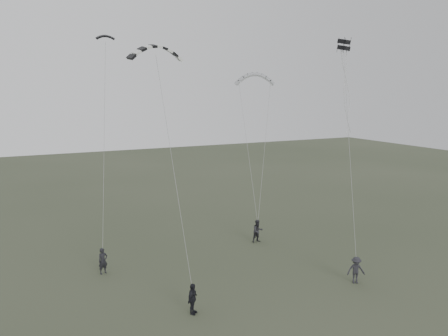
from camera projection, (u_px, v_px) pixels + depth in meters
name	position (u px, v px, depth m)	size (l,w,h in m)	color
ground	(250.00, 295.00, 26.37)	(140.00, 140.00, 0.00)	#363F2A
flyer_left	(103.00, 261.00, 29.38)	(0.65, 0.43, 1.78)	black
flyer_right	(258.00, 231.00, 35.53)	(0.91, 0.71, 1.87)	#252429
flyer_center	(193.00, 299.00, 24.01)	(1.03, 0.43, 1.76)	black
flyer_far	(356.00, 270.00, 27.89)	(1.14, 0.65, 1.76)	#252429
kite_dark_small	(105.00, 36.00, 32.29)	(1.34, 0.40, 0.47)	black
kite_pale_large	(255.00, 74.00, 40.28)	(3.63, 0.82, 1.52)	#9DA0A3
kite_striped	(156.00, 46.00, 25.77)	(3.28, 0.82, 1.26)	black
kite_box	(344.00, 45.00, 31.64)	(0.70, 0.70, 0.74)	black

